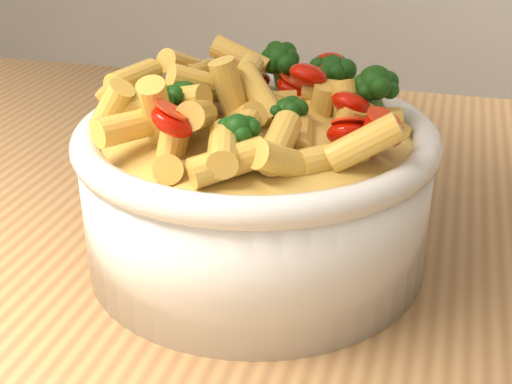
# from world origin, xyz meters

# --- Properties ---
(serving_bowl) EXTENTS (0.24, 0.24, 0.10)m
(serving_bowl) POSITION_xyz_m (-0.08, -0.00, 0.95)
(serving_bowl) COLOR silver
(serving_bowl) RESTS_ON table
(pasta_salad) EXTENTS (0.19, 0.19, 0.04)m
(pasta_salad) POSITION_xyz_m (-0.08, -0.00, 1.01)
(pasta_salad) COLOR #F2BE4C
(pasta_salad) RESTS_ON serving_bowl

